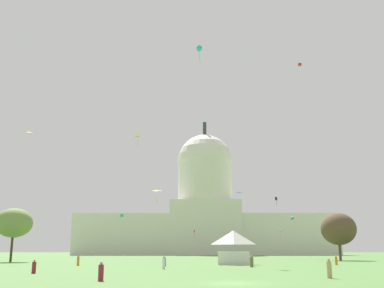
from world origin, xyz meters
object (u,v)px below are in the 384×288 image
at_px(kite_magenta_low, 194,232).
at_px(kite_pink_low, 280,232).
at_px(person_orange_deep_crowd, 336,261).
at_px(kite_lime_low, 157,193).
at_px(person_tan_aisle_center, 329,269).
at_px(person_maroon_back_left, 101,272).
at_px(person_olive_lawn_far_right, 251,262).
at_px(kite_red_high, 300,65).
at_px(kite_blue_low, 238,193).
at_px(kite_orange_mid, 30,134).
at_px(kite_gold_mid, 138,138).
at_px(person_orange_front_right, 78,261).
at_px(kite_black_mid, 276,199).
at_px(tree_east_mid, 339,229).
at_px(person_denim_near_tree_west, 252,261).
at_px(kite_turquoise_low, 292,218).
at_px(capitol_building, 205,214).
at_px(kite_cyan_high, 199,49).
at_px(person_white_mid_left, 164,263).
at_px(tree_west_far, 14,223).
at_px(event_tent, 233,247).
at_px(person_teal_front_center, 165,262).
at_px(person_maroon_back_center, 34,267).
at_px(kite_green_low, 122,216).

distance_m(kite_magenta_low, kite_pink_low, 36.44).
distance_m(person_orange_deep_crowd, kite_lime_low, 37.27).
xyz_separation_m(person_tan_aisle_center, kite_lime_low, (-20.62, 50.51, 13.16)).
height_order(person_maroon_back_left, person_olive_lawn_far_right, person_olive_lawn_far_right).
distance_m(kite_red_high, kite_lime_low, 63.67).
distance_m(kite_blue_low, kite_orange_mid, 55.84).
xyz_separation_m(kite_gold_mid, kite_pink_low, (50.41, 79.37, -21.29)).
xyz_separation_m(person_orange_front_right, kite_black_mid, (49.18, 91.82, 19.94)).
distance_m(person_orange_deep_crowd, kite_red_high, 69.53).
bearing_deg(person_olive_lawn_far_right, tree_east_mid, -55.19).
xyz_separation_m(person_orange_front_right, kite_gold_mid, (4.49, 38.56, 30.40)).
height_order(kite_magenta_low, kite_orange_mid, kite_orange_mid).
relative_size(person_denim_near_tree_west, kite_turquoise_low, 1.17).
bearing_deg(kite_magenta_low, capitol_building, -112.11).
bearing_deg(kite_orange_mid, kite_cyan_high, -41.13).
distance_m(person_orange_front_right, kite_pink_low, 130.40).
relative_size(person_white_mid_left, person_orange_deep_crowd, 1.04).
relative_size(kite_black_mid, kite_magenta_low, 0.93).
distance_m(person_tan_aisle_center, kite_orange_mid, 74.83).
bearing_deg(kite_red_high, kite_blue_low, -23.24).
distance_m(capitol_building, person_white_mid_left, 159.82).
bearing_deg(kite_red_high, tree_west_far, -6.46).
xyz_separation_m(capitol_building, event_tent, (2.40, -139.47, -16.11)).
bearing_deg(kite_gold_mid, kite_turquoise_low, 9.90).
bearing_deg(person_teal_front_center, kite_red_high, -38.85).
bearing_deg(kite_red_high, event_tent, 34.39).
bearing_deg(kite_cyan_high, person_maroon_back_center, -151.37).
xyz_separation_m(person_white_mid_left, kite_pink_low, (39.69, 131.83, 9.10)).
relative_size(person_olive_lawn_far_right, kite_black_mid, 0.53).
xyz_separation_m(kite_gold_mid, kite_green_low, (-2.70, -6.12, -20.65)).
bearing_deg(person_denim_near_tree_west, kite_lime_low, -112.48).
xyz_separation_m(kite_pink_low, kite_lime_low, (-43.43, -101.60, 4.07)).
height_order(person_maroon_back_center, kite_green_low, kite_green_low).
bearing_deg(person_white_mid_left, kite_magenta_low, 92.32).
xyz_separation_m(person_orange_deep_crowd, kite_pink_low, (11.11, 114.62, 9.14)).
distance_m(person_white_mid_left, kite_turquoise_low, 132.45).
height_order(person_denim_near_tree_west, person_tan_aisle_center, person_tan_aisle_center).
distance_m(person_denim_near_tree_west, kite_cyan_high, 48.64).
xyz_separation_m(kite_black_mid, kite_magenta_low, (-30.37, 31.08, -10.79)).
relative_size(person_maroon_back_center, kite_magenta_low, 0.42).
height_order(person_denim_near_tree_west, person_orange_deep_crowd, person_orange_deep_crowd).
height_order(capitol_building, person_orange_front_right, capitol_building).
bearing_deg(kite_gold_mid, kite_magenta_low, 37.29).
bearing_deg(person_olive_lawn_far_right, kite_lime_low, 12.24).
height_order(person_orange_front_right, person_orange_deep_crowd, person_orange_front_right).
bearing_deg(kite_magenta_low, kite_red_high, 103.08).
height_order(person_denim_near_tree_west, kite_blue_low, kite_blue_low).
xyz_separation_m(person_teal_front_center, kite_gold_mid, (-10.10, 41.37, 30.50)).
bearing_deg(kite_cyan_high, person_orange_front_right, 179.61).
distance_m(capitol_building, kite_orange_mid, 134.01).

